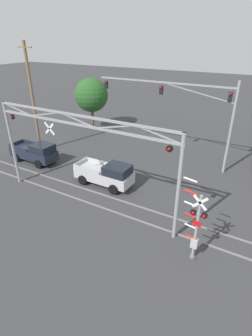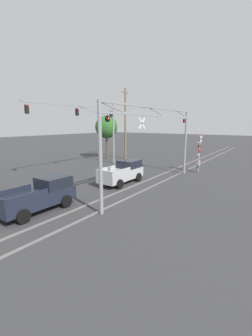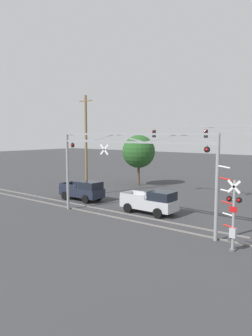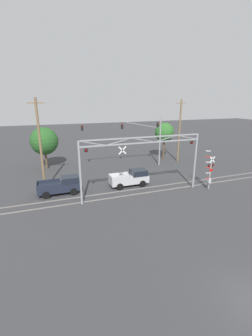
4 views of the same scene
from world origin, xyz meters
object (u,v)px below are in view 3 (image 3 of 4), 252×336
object	(u,v)px
traffic_signal_span	(239,146)
pickup_truck_following	(83,191)
crossing_gantry	(129,159)
pickup_truck_lead	(151,202)
crossing_signal_mast	(232,217)
utility_pole_left	(86,144)
background_tree_beyond_span	(139,152)

from	to	relation	value
traffic_signal_span	pickup_truck_following	size ratio (longest dim) A/B	2.71
crossing_gantry	pickup_truck_lead	distance (m)	4.99
crossing_signal_mast	utility_pole_left	distance (m)	20.34
pickup_truck_lead	background_tree_beyond_span	size ratio (longest dim) A/B	0.75
pickup_truck_lead	utility_pole_left	size ratio (longest dim) A/B	0.45
traffic_signal_span	utility_pole_left	xyz separation A→B (m)	(-14.92, -4.65, -0.05)
crossing_gantry	traffic_signal_span	xyz separation A→B (m)	(4.48, 10.44, 0.77)
crossing_gantry	pickup_truck_lead	xyz separation A→B (m)	(-0.16, 3.22, -3.80)
crossing_signal_mast	pickup_truck_following	xyz separation A→B (m)	(-16.99, 4.65, -0.98)
crossing_signal_mast	traffic_signal_span	distance (m)	12.70
crossing_gantry	pickup_truck_lead	world-z (taller)	crossing_gantry
traffic_signal_span	pickup_truck_lead	distance (m)	9.73
crossing_gantry	pickup_truck_following	bearing A→B (deg)	157.67
crossing_signal_mast	traffic_signal_span	world-z (taller)	traffic_signal_span
crossing_signal_mast	background_tree_beyond_span	world-z (taller)	background_tree_beyond_span
utility_pole_left	background_tree_beyond_span	bearing A→B (deg)	87.27
crossing_signal_mast	pickup_truck_lead	xyz separation A→B (m)	(-8.52, 4.32, -0.98)
pickup_truck_following	background_tree_beyond_span	distance (m)	11.79
utility_pole_left	crossing_gantry	bearing A→B (deg)	-29.00
crossing_gantry	crossing_signal_mast	bearing A→B (deg)	-7.51
utility_pole_left	background_tree_beyond_span	size ratio (longest dim) A/B	1.65
crossing_gantry	background_tree_beyond_span	bearing A→B (deg)	124.19
pickup_truck_following	background_tree_beyond_span	world-z (taller)	background_tree_beyond_span
traffic_signal_span	pickup_truck_lead	bearing A→B (deg)	-122.72
background_tree_beyond_span	crossing_signal_mast	bearing A→B (deg)	-40.78
background_tree_beyond_span	crossing_gantry	bearing A→B (deg)	-55.81
pickup_truck_following	utility_pole_left	xyz separation A→B (m)	(-1.82, 2.25, 4.53)
crossing_gantry	pickup_truck_following	distance (m)	10.07
pickup_truck_lead	crossing_gantry	bearing A→B (deg)	-87.15
traffic_signal_span	crossing_signal_mast	bearing A→B (deg)	-71.41
pickup_truck_lead	pickup_truck_following	world-z (taller)	same
utility_pole_left	crossing_signal_mast	bearing A→B (deg)	-20.13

